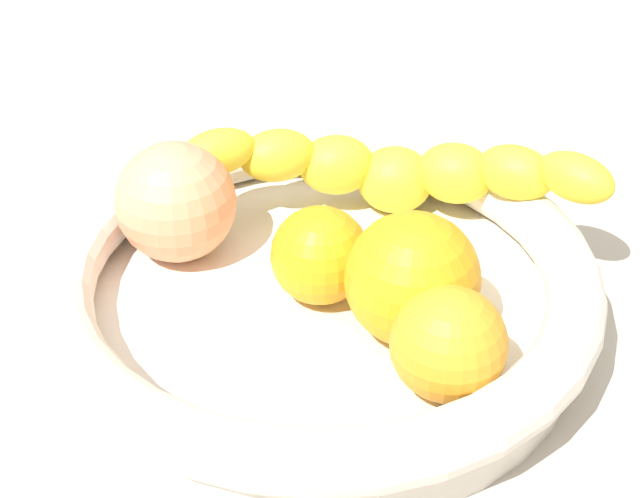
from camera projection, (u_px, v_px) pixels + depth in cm
name	position (u px, v px, depth cm)	size (l,w,h in cm)	color
kitchen_counter	(320.00, 346.00, 52.50)	(120.00, 120.00, 3.00)	#B3ACA0
fruit_bowl	(320.00, 287.00, 50.14)	(29.30, 29.30, 5.05)	silver
banana_draped_left	(395.00, 169.00, 54.74)	(14.00, 21.79, 6.15)	yellow
orange_front	(412.00, 279.00, 46.01)	(6.71, 6.71, 6.71)	orange
orange_mid_left	(448.00, 344.00, 43.05)	(5.44, 5.44, 5.44)	orange
orange_mid_right	(312.00, 255.00, 49.00)	(5.19, 5.19, 5.19)	orange
peach_blush	(176.00, 202.00, 51.80)	(6.69, 6.69, 6.69)	#F9966B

